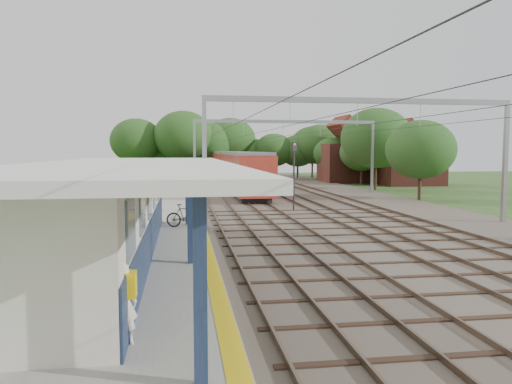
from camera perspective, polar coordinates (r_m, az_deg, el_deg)
ground at (r=13.22m, az=20.49°, el=-14.01°), size 160.00×160.00×0.00m
ballast_bed at (r=42.37m, az=5.46°, el=-0.83°), size 18.00×90.00×0.10m
platform at (r=25.28m, az=-11.42°, el=-4.44°), size 5.00×52.00×0.35m
yellow_stripe at (r=25.23m, az=-6.30°, el=-3.98°), size 0.45×52.00×0.01m
station_building at (r=18.25m, az=-16.96°, el=-2.18°), size 3.41×18.00×3.40m
canopy at (r=17.00m, az=-13.89°, el=2.80°), size 6.40×20.00×3.44m
rail_tracks at (r=41.82m, az=2.13°, el=-0.71°), size 11.80×88.00×0.15m
catenary_system at (r=37.46m, az=6.36°, el=6.79°), size 17.22×88.00×7.00m
tree_band at (r=68.78m, az=-0.10°, el=5.42°), size 31.72×30.88×8.82m
house_near at (r=63.08m, az=17.07°, el=3.50°), size 7.00×6.12×7.89m
house_far at (r=66.72m, az=10.96°, el=3.90°), size 8.00×6.12×8.66m
person at (r=10.43m, az=-15.07°, el=-12.20°), size 0.64×0.46×1.65m
bicycle at (r=25.10m, az=-8.07°, el=-2.71°), size 2.01×0.95×1.16m
train at (r=55.81m, az=-2.64°, el=2.75°), size 3.00×37.33×3.93m
signal_post at (r=33.88m, az=4.36°, el=2.90°), size 0.37×0.33×4.73m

